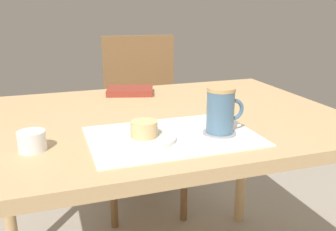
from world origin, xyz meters
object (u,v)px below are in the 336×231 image
Objects in this scene: pastry_plate at (144,138)px; small_book at (130,91)px; coffee_mug at (221,110)px; pastry at (144,129)px; sugar_bowl at (32,141)px; wooden_chair at (142,116)px; dining_table at (160,137)px.

pastry_plate is 0.93× the size of small_book.
coffee_mug reaches higher than pastry_plate.
small_book is (0.09, 0.53, -0.03)m from pastry.
small_book is (0.37, 0.50, -0.01)m from sugar_bowl.
pastry is at bearing -6.91° from sugar_bowl.
wooden_chair reaches higher than sugar_bowl.
small_book is at bearing 94.98° from dining_table.
dining_table is at bearing 62.70° from pastry.
small_book reaches higher than pastry_plate.
coffee_mug is 0.50m from sugar_bowl.
wooden_chair is 5.05× the size of small_book.
pastry reaches higher than sugar_bowl.
wooden_chair reaches higher than dining_table.
coffee_mug is (0.21, -0.01, 0.06)m from pastry_plate.
coffee_mug is at bearing 96.28° from wooden_chair.
pastry_plate is at bearing 83.79° from wooden_chair.
pastry is 0.56× the size of coffee_mug.
dining_table is 0.77m from wooden_chair.
pastry_plate is at bearing 0.00° from pastry.
pastry is at bearing 176.11° from coffee_mug.
pastry is 0.22m from coffee_mug.
dining_table is 7.08× the size of pastry_plate.
coffee_mug is 1.81× the size of sugar_bowl.
dining_table is 0.33m from small_book.
coffee_mug is (0.10, -0.23, 0.15)m from dining_table.
small_book is at bearing 103.19° from coffee_mug.
wooden_chair is (0.13, 0.74, -0.16)m from dining_table.
wooden_chair is 5.41× the size of pastry_plate.
wooden_chair is 1.03m from coffee_mug.
wooden_chair is 1.02m from pastry_plate.
sugar_bowl is at bearing 173.09° from pastry.
small_book is at bearing 80.86° from pastry.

